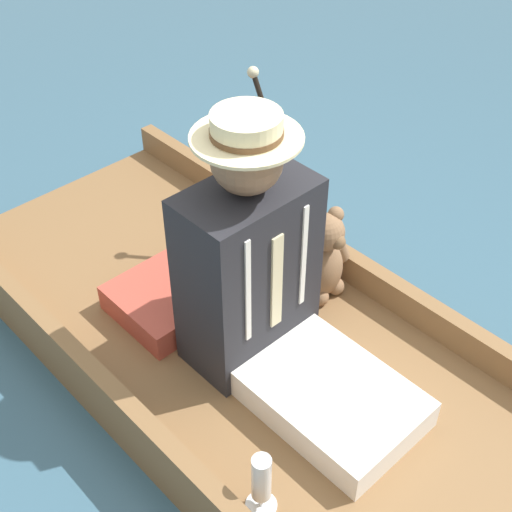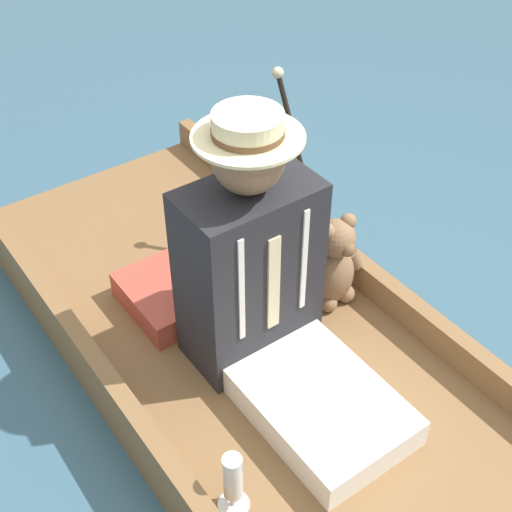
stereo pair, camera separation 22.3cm
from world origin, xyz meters
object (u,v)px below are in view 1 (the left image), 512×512
(seated_person, at_px, (265,285))
(wine_glass, at_px, (261,481))
(teddy_bear, at_px, (324,258))
(walking_cane, at_px, (279,156))

(seated_person, relative_size, wine_glass, 4.04)
(seated_person, distance_m, teddy_bear, 0.42)
(teddy_bear, xyz_separation_m, walking_cane, (-0.08, -0.32, 0.26))
(teddy_bear, xyz_separation_m, wine_glass, (0.78, 0.49, -0.05))
(teddy_bear, bearing_deg, walking_cane, -103.61)
(seated_person, distance_m, walking_cane, 0.62)
(teddy_bear, distance_m, walking_cane, 0.42)
(wine_glass, bearing_deg, seated_person, -134.64)
(seated_person, height_order, teddy_bear, seated_person)
(seated_person, bearing_deg, teddy_bear, -171.95)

